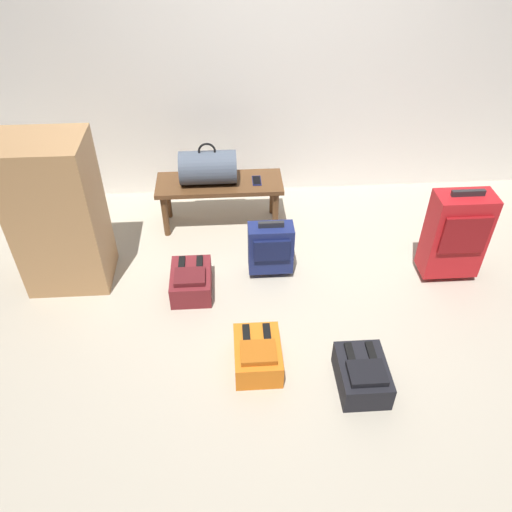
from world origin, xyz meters
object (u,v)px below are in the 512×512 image
backpack_dark (362,374)px  side_cabinet (58,215)px  cell_phone (257,181)px  suitcase_small_navy (271,248)px  backpack_maroon (191,281)px  duffel_bag_slate (208,167)px  bench (220,188)px  suitcase_upright_red (456,234)px  backpack_orange (258,355)px

backpack_dark → side_cabinet: side_cabinet is taller
cell_phone → suitcase_small_navy: suitcase_small_navy is taller
backpack_maroon → suitcase_small_navy: bearing=15.3°
duffel_bag_slate → cell_phone: 0.40m
bench → side_cabinet: (-1.08, -0.61, 0.21)m
duffel_bag_slate → side_cabinet: 1.17m
suitcase_upright_red → backpack_orange: suitcase_upright_red is taller
backpack_maroon → suitcase_upright_red: bearing=1.8°
suitcase_upright_red → backpack_dark: size_ratio=1.91×
suitcase_upright_red → backpack_orange: (-1.44, -0.75, -0.28)m
backpack_dark → side_cabinet: size_ratio=0.35×
duffel_bag_slate → bench: bearing=0.0°
suitcase_small_navy → backpack_orange: 0.87m
backpack_orange → side_cabinet: 1.64m
bench → side_cabinet: bearing=-150.8°
backpack_maroon → backpack_orange: 0.81m
backpack_maroon → backpack_orange: same height
backpack_dark → duffel_bag_slate: bearing=117.5°
cell_phone → backpack_maroon: cell_phone is taller
cell_phone → suitcase_small_navy: 0.67m
duffel_bag_slate → suitcase_small_navy: bearing=-56.7°
bench → backpack_orange: bench is taller
bench → duffel_bag_slate: bearing=180.0°
suitcase_small_navy → backpack_maroon: 0.61m
backpack_orange → side_cabinet: (-1.28, 0.90, 0.46)m
backpack_orange → side_cabinet: bearing=144.9°
cell_phone → suitcase_small_navy: size_ratio=0.31×
side_cabinet → duffel_bag_slate: bearing=31.2°
bench → backpack_maroon: size_ratio=2.63×
suitcase_small_navy → backpack_dark: bearing=-66.7°
bench → side_cabinet: 1.26m
cell_phone → backpack_dark: size_ratio=0.38×
backpack_dark → side_cabinet: bearing=149.9°
suitcase_small_navy → side_cabinet: side_cabinet is taller
suitcase_small_navy → cell_phone: bearing=95.1°
suitcase_upright_red → backpack_orange: bearing=-152.5°
cell_phone → backpack_maroon: 1.01m
cell_phone → duffel_bag_slate: bearing=178.2°
cell_phone → backpack_dark: (0.50, -1.68, -0.31)m
backpack_maroon → side_cabinet: (-0.86, 0.21, 0.46)m
duffel_bag_slate → side_cabinet: side_cabinet is taller
duffel_bag_slate → cell_phone: size_ratio=3.06×
bench → backpack_maroon: 0.88m
cell_phone → bench: bearing=177.7°
bench → duffel_bag_slate: size_ratio=2.27×
backpack_maroon → side_cabinet: 1.00m
backpack_dark → backpack_maroon: 1.35m
bench → side_cabinet: size_ratio=0.91×
bench → suitcase_small_navy: suitcase_small_navy is taller
duffel_bag_slate → suitcase_small_navy: size_ratio=0.96×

